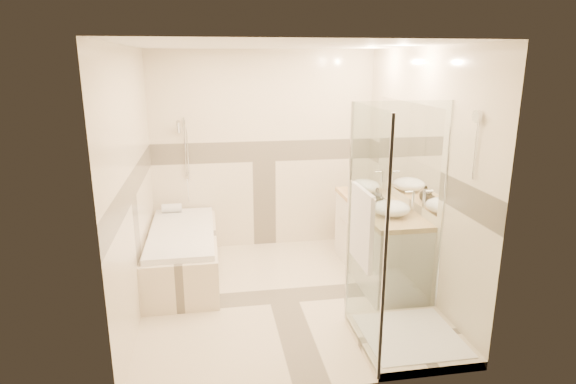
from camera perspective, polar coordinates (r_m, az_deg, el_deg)
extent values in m
cube|color=beige|center=(5.12, -0.65, -12.26)|extent=(2.80, 3.00, 0.01)
cube|color=silver|center=(4.54, -0.75, 17.08)|extent=(2.80, 3.00, 0.01)
cube|color=beige|center=(6.13, -2.88, 4.83)|extent=(2.80, 0.01, 2.50)
cube|color=beige|center=(3.26, 3.41, -4.75)|extent=(2.80, 0.01, 2.50)
cube|color=beige|center=(4.67, -17.97, 0.75)|extent=(0.01, 3.00, 2.50)
cube|color=beige|center=(5.08, 15.18, 2.09)|extent=(0.01, 3.00, 2.50)
cube|color=white|center=(5.30, 13.83, 4.93)|extent=(0.01, 1.60, 1.00)
cylinder|color=silver|center=(6.05, -12.11, 5.32)|extent=(0.02, 0.02, 0.70)
cube|color=beige|center=(5.56, -12.31, -7.40)|extent=(0.75, 1.70, 0.50)
cube|color=white|center=(5.46, -12.47, -4.69)|extent=(0.69, 1.60, 0.06)
ellipsoid|color=white|center=(5.48, -12.44, -5.18)|extent=(0.56, 1.40, 0.16)
cube|color=silver|center=(5.48, 10.59, -5.95)|extent=(0.55, 1.60, 0.80)
cylinder|color=silver|center=(4.99, 9.09, -6.23)|extent=(0.01, 0.24, 0.01)
cylinder|color=silver|center=(5.70, 6.55, -3.34)|extent=(0.01, 0.24, 0.01)
cube|color=tan|center=(5.35, 10.81, -1.70)|extent=(0.57, 1.62, 0.05)
cube|color=beige|center=(4.46, 14.27, -16.61)|extent=(0.90, 0.90, 0.08)
cube|color=white|center=(4.44, 14.31, -16.11)|extent=(0.80, 0.80, 0.01)
cube|color=white|center=(3.87, 9.19, -4.91)|extent=(0.01, 0.90, 2.00)
cube|color=white|center=(4.42, 12.84, -2.54)|extent=(0.90, 0.01, 2.00)
cylinder|color=silver|center=(3.48, 11.46, -7.42)|extent=(0.03, 0.03, 2.00)
cylinder|color=silver|center=(4.28, 7.21, -2.87)|extent=(0.03, 0.03, 2.00)
cylinder|color=silver|center=(4.61, 18.00, -2.17)|extent=(0.03, 0.03, 2.00)
cylinder|color=silver|center=(4.03, 21.48, 8.34)|extent=(0.03, 0.10, 0.10)
cylinder|color=silver|center=(3.75, 8.90, 0.22)|extent=(0.02, 0.60, 0.02)
cube|color=silver|center=(3.84, 8.72, -4.10)|extent=(0.04, 0.48, 0.62)
ellipsoid|color=white|center=(5.77, 8.96, 0.69)|extent=(0.38, 0.38, 0.15)
ellipsoid|color=white|center=(4.97, 12.17, -1.89)|extent=(0.38, 0.38, 0.15)
cylinder|color=silver|center=(5.83, 11.08, 1.28)|extent=(0.03, 0.03, 0.26)
cylinder|color=silver|center=(5.79, 10.71, 2.33)|extent=(0.09, 0.02, 0.02)
cylinder|color=silver|center=(5.04, 14.59, -1.17)|extent=(0.03, 0.03, 0.26)
cylinder|color=silver|center=(4.99, 14.19, 0.00)|extent=(0.09, 0.02, 0.02)
imported|color=black|center=(5.23, 10.98, -0.98)|extent=(0.07, 0.07, 0.14)
imported|color=black|center=(5.35, 10.49, -0.42)|extent=(0.17, 0.17, 0.17)
cube|color=silver|center=(5.93, 8.46, 0.71)|extent=(0.14, 0.23, 0.07)
cylinder|color=silver|center=(6.08, -13.61, -1.86)|extent=(0.24, 0.11, 0.11)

